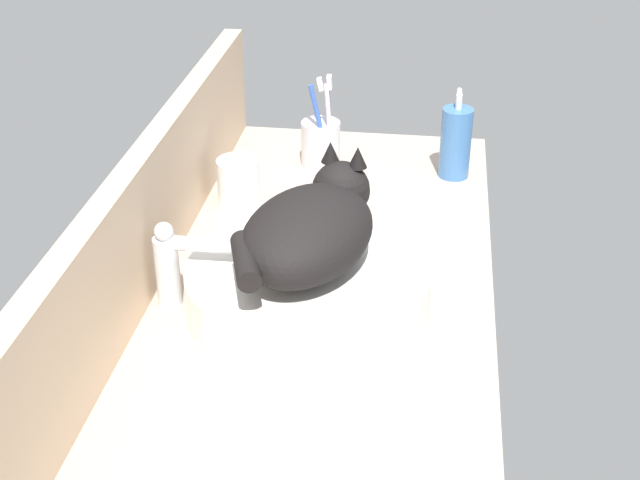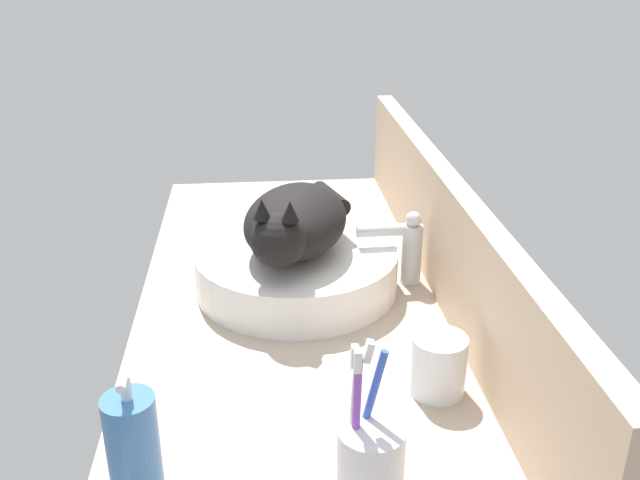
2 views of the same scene
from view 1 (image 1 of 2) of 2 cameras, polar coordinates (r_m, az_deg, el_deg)
The scene contains 8 objects.
ground_plane at distance 136.10cm, azimuth -0.49°, elevation -4.19°, with size 126.48×54.42×4.00cm, color #B2A08E.
backsplash_panel at distance 135.08cm, azimuth -11.24°, elevation 1.15°, with size 126.48×3.60×21.21cm, color #CCAD8C.
sink_basin at distance 129.22cm, azimuth -0.84°, elevation -3.19°, with size 35.35×35.35×7.48cm, color white.
cat at distance 125.41cm, azimuth -0.63°, elevation 0.77°, with size 30.50×23.61×14.00cm.
faucet at distance 130.73cm, azimuth -9.31°, elevation -1.36°, with size 3.60×11.83×13.60cm.
soap_dispenser at distance 170.17cm, azimuth 8.68°, elevation 6.20°, with size 5.80×5.80×16.87cm.
toothbrush_cup at distance 173.52cm, azimuth 0.07°, elevation 6.32°, with size 7.59×7.59×18.67cm.
water_glass at distance 159.79cm, azimuth -5.22°, elevation 3.54°, with size 7.63×7.63×8.50cm.
Camera 1 is at (-111.60, -16.52, 74.12)cm, focal length 50.00 mm.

